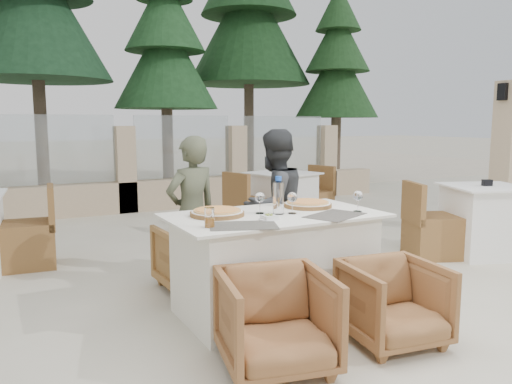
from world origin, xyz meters
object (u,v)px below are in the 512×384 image
dining_table (274,263)px  armchair_far_left (195,256)px  pizza_left (217,212)px  water_bottle (278,195)px  wine_glass_centre (260,202)px  bg_table_b (282,200)px  armchair_near_left (276,321)px  bg_table_c (485,221)px  beer_glass_right (278,197)px  armchair_near_right (393,303)px  pizza_right (308,204)px  diner_right (274,206)px  olive_dish (269,217)px  diner_left (192,214)px  wine_glass_corner (358,200)px  armchair_far_right (271,238)px  beer_glass_left (210,217)px  wine_glass_near (292,202)px

dining_table → armchair_far_left: bearing=112.2°
pizza_left → water_bottle: bearing=-19.3°
wine_glass_centre → bg_table_b: bearing=56.0°
pizza_left → armchair_near_left: bearing=-91.7°
dining_table → bg_table_c: same height
wine_glass_centre → beer_glass_right: wine_glass_centre is taller
armchair_near_right → bg_table_b: 3.74m
pizza_right → bg_table_b: size_ratio=0.24×
armchair_near_left → diner_right: (0.82, 1.45, 0.40)m
olive_dish → water_bottle: bearing=43.6°
bg_table_b → diner_left: bearing=-151.2°
wine_glass_corner → bg_table_b: size_ratio=0.11×
dining_table → diner_left: size_ratio=1.19×
olive_dish → armchair_far_left: bearing=100.4°
armchair_near_right → bg_table_c: bg_table_c is taller
olive_dish → diner_right: size_ratio=0.08×
water_bottle → armchair_far_left: size_ratio=0.46×
dining_table → bg_table_b: size_ratio=0.98×
armchair_far_right → armchair_near_right: size_ratio=1.19×
armchair_far_right → armchair_near_left: bearing=55.7°
diner_right → beer_glass_right: bearing=48.8°
wine_glass_centre → beer_glass_left: 0.60m
water_bottle → armchair_far_right: 1.26m
pizza_left → armchair_near_right: size_ratio=0.66×
pizza_right → armchair_far_left: bearing=137.1°
bg_table_c → armchair_near_left: bearing=-139.8°
dining_table → wine_glass_near: wine_glass_near is taller
wine_glass_near → beer_glass_left: 0.76m
armchair_near_left → bg_table_b: 4.06m
wine_glass_centre → armchair_near_right: 1.19m
beer_glass_right → olive_dish: size_ratio=1.29×
pizza_right → water_bottle: bearing=-156.8°
bg_table_b → dining_table: bearing=-135.9°
beer_glass_left → diner_left: diner_left is taller
dining_table → bg_table_b: bearing=58.0°
armchair_far_right → bg_table_c: bearing=160.0°
armchair_far_right → water_bottle: bearing=57.6°
wine_glass_centre → water_bottle: bearing=-34.1°
wine_glass_corner → olive_dish: size_ratio=1.67×
pizza_right → diner_right: (-0.01, 0.52, -0.10)m
wine_glass_centre → armchair_far_left: (-0.24, 0.76, -0.58)m
beer_glass_right → armchair_near_right: (0.20, -1.17, -0.57)m
armchair_near_left → diner_left: diner_left is taller
wine_glass_near → diner_left: (-0.48, 0.85, -0.19)m
wine_glass_corner → bg_table_b: bearing=69.9°
beer_glass_left → diner_right: 1.35m
water_bottle → diner_left: 0.93m
pizza_left → diner_right: diner_right is taller
wine_glass_near → armchair_far_right: 1.23m
beer_glass_right → diner_right: 0.40m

